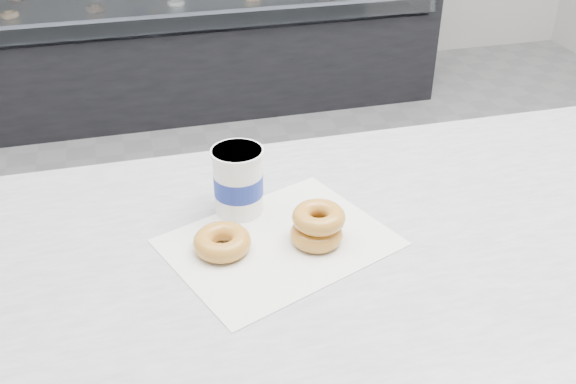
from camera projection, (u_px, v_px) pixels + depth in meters
name	position (u px, v px, depth m)	size (l,w,h in m)	color
ground	(325.00, 356.00, 2.03)	(5.00, 5.00, 0.00)	gray
display_case	(211.00, 13.00, 3.51)	(2.40, 0.74, 1.25)	black
wax_paper	(279.00, 242.00, 1.03)	(0.34, 0.26, 0.00)	silver
donut_single	(222.00, 242.00, 1.01)	(0.09, 0.09, 0.03)	#D08439
donut_stack	(317.00, 226.00, 1.02)	(0.09, 0.09, 0.06)	#D08439
coffee_cup	(238.00, 181.00, 1.08)	(0.09, 0.09, 0.12)	white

